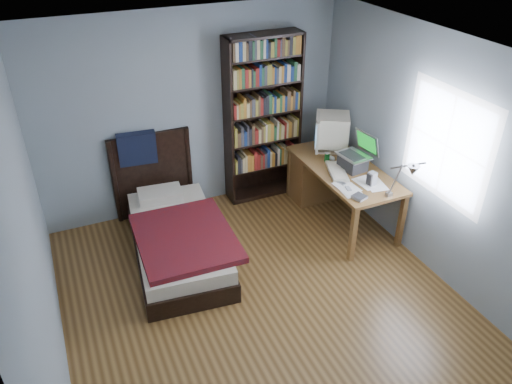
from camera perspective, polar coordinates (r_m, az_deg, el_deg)
room at (r=4.42m, az=1.23°, el=-0.45°), size 4.20×4.24×2.50m
desk at (r=6.53m, az=7.71°, el=2.05°), size 0.75×1.61×0.73m
crt_monitor at (r=6.33m, az=8.53°, el=6.96°), size 0.60×0.54×0.49m
laptop at (r=6.01m, az=11.17°, el=3.66°), size 0.40×0.40×0.45m
desk_lamp at (r=5.05m, az=17.13°, el=2.13°), size 0.24×0.53×0.63m
keyboard at (r=5.93m, az=9.24°, el=2.35°), size 0.33×0.51×0.05m
speaker at (r=5.72m, az=13.11°, el=1.47°), size 0.10×0.10×0.16m
soda_can at (r=6.15m, az=8.11°, el=3.94°), size 0.06×0.06×0.11m
mouse at (r=6.22m, az=8.62°, el=3.88°), size 0.07×0.12×0.04m
phone_silver at (r=5.71m, az=9.70°, el=1.03°), size 0.08×0.12×0.02m
phone_grey at (r=5.62m, az=10.51°, el=0.37°), size 0.06×0.10×0.02m
external_drive at (r=5.48m, az=11.73°, el=-0.57°), size 0.17×0.17×0.03m
bookshelf at (r=6.39m, az=0.80°, el=8.28°), size 0.97×0.30×2.15m
bed at (r=5.72m, az=-9.24°, el=-4.66°), size 1.13×2.06×1.16m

